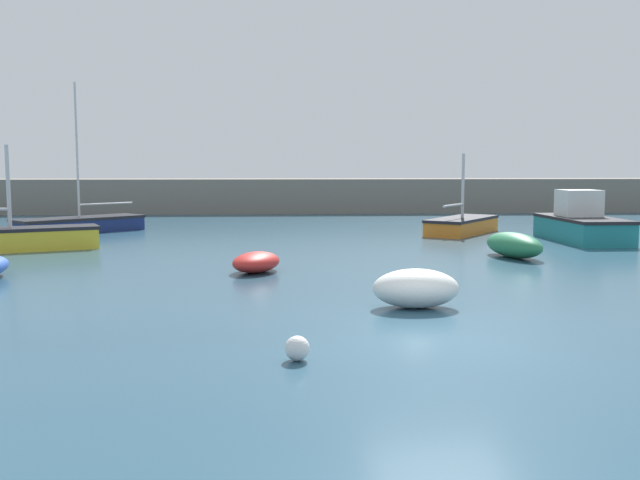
% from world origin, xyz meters
% --- Properties ---
extents(ground_plane, '(120.00, 120.00, 0.20)m').
position_xyz_m(ground_plane, '(0.00, 0.00, -0.10)').
color(ground_plane, '#284C60').
extents(harbor_breakwater, '(62.35, 3.79, 2.10)m').
position_xyz_m(harbor_breakwater, '(0.00, 32.96, 1.05)').
color(harbor_breakwater, slate).
rests_on(harbor_breakwater, ground_plane).
extents(open_tender_yellow, '(1.75, 2.93, 0.80)m').
position_xyz_m(open_tender_yellow, '(4.73, 10.36, 0.40)').
color(open_tender_yellow, '#287A4C').
rests_on(open_tender_yellow, ground_plane).
extents(sailboat_short_mast, '(4.11, 4.81, 3.45)m').
position_xyz_m(sailboat_short_mast, '(5.13, 18.35, 0.37)').
color(sailboat_short_mast, orange).
rests_on(sailboat_short_mast, ground_plane).
extents(cabin_cruiser_white, '(2.16, 4.92, 1.99)m').
position_xyz_m(cabin_cruiser_white, '(8.99, 15.09, 0.66)').
color(cabin_cruiser_white, teal).
rests_on(cabin_cruiser_white, ground_plane).
extents(sailboat_twin_hulled, '(6.33, 3.55, 3.65)m').
position_xyz_m(sailboat_twin_hulled, '(-12.07, 13.07, 0.43)').
color(sailboat_twin_hulled, yellow).
rests_on(sailboat_twin_hulled, ground_plane).
extents(fishing_dinghy_green, '(1.79, 2.13, 0.57)m').
position_xyz_m(fishing_dinghy_green, '(-3.44, 7.68, 0.28)').
color(fishing_dinghy_green, red).
rests_on(fishing_dinghy_green, ground_plane).
extents(dinghy_near_pier, '(1.83, 1.17, 0.82)m').
position_xyz_m(dinghy_near_pier, '(0.02, 2.51, 0.41)').
color(dinghy_near_pier, white).
rests_on(dinghy_near_pier, ground_plane).
extents(sailboat_tall_mast, '(5.31, 5.07, 6.53)m').
position_xyz_m(sailboat_tall_mast, '(-11.56, 19.84, 0.37)').
color(sailboat_tall_mast, navy).
rests_on(sailboat_tall_mast, ground_plane).
extents(mooring_buoy_white, '(0.38, 0.38, 0.38)m').
position_xyz_m(mooring_buoy_white, '(-2.55, -1.38, 0.19)').
color(mooring_buoy_white, white).
rests_on(mooring_buoy_white, ground_plane).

